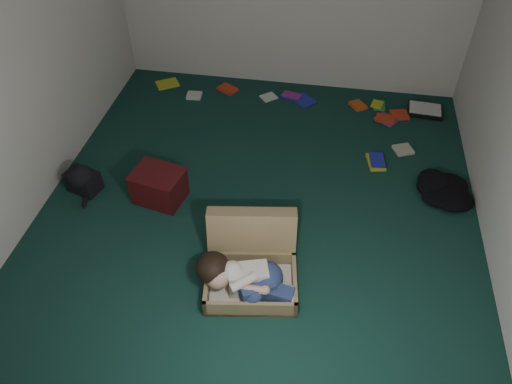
% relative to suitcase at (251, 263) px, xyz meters
% --- Properties ---
extents(floor, '(4.50, 4.50, 0.00)m').
position_rel_suitcase_xyz_m(floor, '(-0.07, 0.77, -0.16)').
color(floor, '#12342D').
rests_on(floor, ground).
extents(wall_front, '(4.50, 0.00, 4.50)m').
position_rel_suitcase_xyz_m(wall_front, '(-0.07, -1.48, 1.14)').
color(wall_front, silver).
rests_on(wall_front, ground).
extents(wall_left, '(0.00, 4.50, 4.50)m').
position_rel_suitcase_xyz_m(wall_left, '(-2.07, 0.77, 1.14)').
color(wall_left, silver).
rests_on(wall_left, ground).
extents(suitcase, '(0.81, 0.80, 0.53)m').
position_rel_suitcase_xyz_m(suitcase, '(0.00, 0.00, 0.00)').
color(suitcase, '#8E774E').
rests_on(suitcase, floor).
extents(person, '(0.79, 0.38, 0.33)m').
position_rel_suitcase_xyz_m(person, '(-0.02, -0.19, 0.04)').
color(person, silver).
rests_on(person, suitcase).
extents(maroon_bin, '(0.52, 0.44, 0.31)m').
position_rel_suitcase_xyz_m(maroon_bin, '(-1.01, 0.75, 0.00)').
color(maroon_bin, '#440D10').
rests_on(maroon_bin, floor).
extents(backpack, '(0.44, 0.39, 0.22)m').
position_rel_suitcase_xyz_m(backpack, '(-1.77, 0.75, -0.05)').
color(backpack, black).
rests_on(backpack, floor).
extents(clothing_pile, '(0.51, 0.43, 0.15)m').
position_rel_suitcase_xyz_m(clothing_pile, '(1.63, 1.25, -0.08)').
color(clothing_pile, black).
rests_on(clothing_pile, floor).
extents(paper_tray, '(0.41, 0.32, 0.05)m').
position_rel_suitcase_xyz_m(paper_tray, '(1.57, 2.64, -0.13)').
color(paper_tray, black).
rests_on(paper_tray, floor).
extents(book_scatter, '(3.06, 1.36, 0.02)m').
position_rel_suitcase_xyz_m(book_scatter, '(0.25, 2.47, -0.15)').
color(book_scatter, gold).
rests_on(book_scatter, floor).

